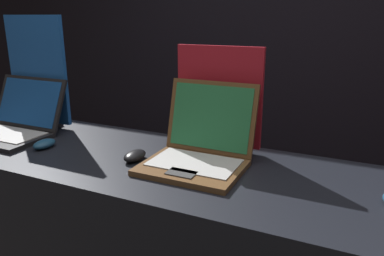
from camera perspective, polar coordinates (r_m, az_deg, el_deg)
The scene contains 7 objects.
wall_back at distance 2.84m, azimuth 14.58°, elevation 14.38°, with size 8.00×0.05×2.80m.
laptop_front at distance 1.91m, azimuth -25.61°, elevation 0.72°, with size 0.40×0.36×0.25m.
mouse_front at distance 1.68m, azimuth -21.58°, elevation -2.27°, with size 0.06×0.11×0.04m.
promo_stand_front at distance 1.99m, azimuth -22.39°, elevation 7.57°, with size 0.35×0.07×0.54m.
laptop_middle at distance 1.39m, azimuth 1.20°, elevation -2.87°, with size 0.36×0.36×0.29m.
mouse_middle at distance 1.45m, azimuth -8.71°, elevation -4.19°, with size 0.07×0.11×0.04m.
promo_stand_middle at distance 1.52m, azimuth 4.10°, elevation 4.06°, with size 0.36×0.07×0.42m.
Camera 1 is at (0.54, -0.84, 1.49)m, focal length 35.00 mm.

